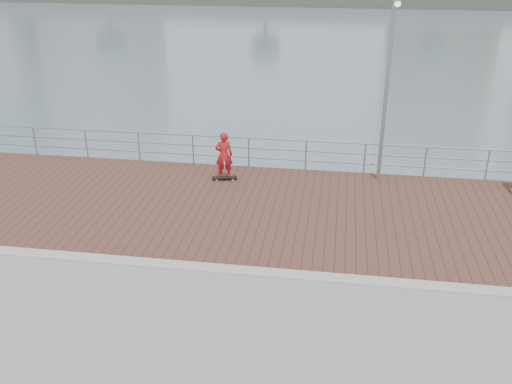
# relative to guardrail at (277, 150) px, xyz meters

# --- Properties ---
(water) EXTENTS (400.00, 400.00, 0.00)m
(water) POSITION_rel_guardrail_xyz_m (-0.00, -7.00, -2.69)
(water) COLOR slate
(water) RESTS_ON ground
(brick_lane) EXTENTS (40.00, 6.80, 0.02)m
(brick_lane) POSITION_rel_guardrail_xyz_m (-0.00, -3.40, -0.68)
(brick_lane) COLOR brown
(brick_lane) RESTS_ON seawall
(curb) EXTENTS (40.00, 0.40, 0.06)m
(curb) POSITION_rel_guardrail_xyz_m (-0.00, -7.00, -0.66)
(curb) COLOR #B7B5AD
(curb) RESTS_ON seawall
(guardrail) EXTENTS (39.06, 0.06, 1.13)m
(guardrail) POSITION_rel_guardrail_xyz_m (0.00, 0.00, 0.00)
(guardrail) COLOR #8C9EA8
(guardrail) RESTS_ON brick_lane
(street_lamp) EXTENTS (0.48, 1.40, 6.59)m
(street_lamp) POSITION_rel_guardrail_xyz_m (3.56, -0.98, 3.99)
(street_lamp) COLOR gray
(street_lamp) RESTS_ON brick_lane
(skateboard) EXTENTS (0.89, 0.41, 0.10)m
(skateboard) POSITION_rel_guardrail_xyz_m (-1.65, -1.35, -0.59)
(skateboard) COLOR black
(skateboard) RESTS_ON brick_lane
(skateboarder) EXTENTS (0.66, 0.51, 1.62)m
(skateboarder) POSITION_rel_guardrail_xyz_m (-1.65, -1.35, 0.22)
(skateboarder) COLOR red
(skateboarder) RESTS_ON skateboard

